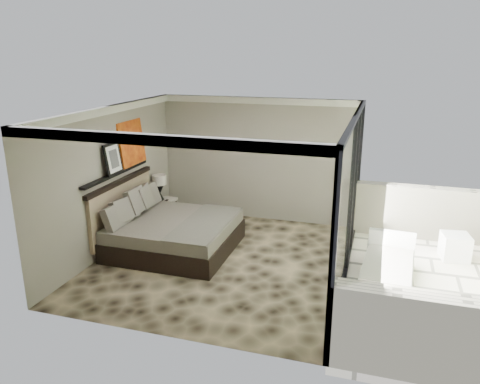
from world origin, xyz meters
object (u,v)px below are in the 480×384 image
(lounger, at_px, (387,270))
(table_lamp, at_px, (159,184))
(ottoman, at_px, (455,247))
(nightstand, at_px, (164,211))
(bed, at_px, (170,231))

(lounger, bearing_deg, table_lamp, 167.15)
(table_lamp, height_order, ottoman, table_lamp)
(nightstand, xyz_separation_m, table_lamp, (-0.05, -0.06, 0.65))
(table_lamp, xyz_separation_m, ottoman, (6.20, -0.20, -0.65))
(bed, relative_size, lounger, 1.36)
(bed, height_order, lounger, bed)
(nightstand, xyz_separation_m, ottoman, (6.14, -0.25, -0.00))
(bed, bearing_deg, table_lamp, 122.72)
(nightstand, bearing_deg, lounger, -3.68)
(nightstand, bearing_deg, table_lamp, -119.38)
(ottoman, height_order, lounger, lounger)
(ottoman, relative_size, lounger, 0.29)
(ottoman, bearing_deg, table_lamp, 178.19)
(bed, distance_m, lounger, 4.13)
(ottoman, distance_m, lounger, 1.77)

